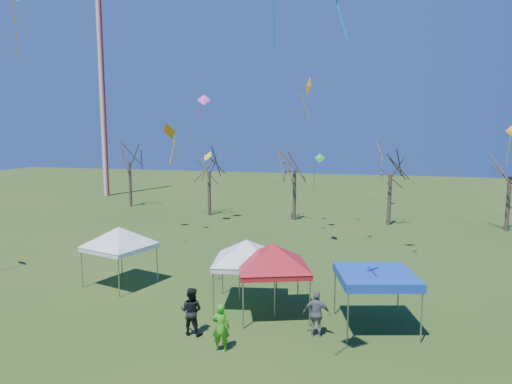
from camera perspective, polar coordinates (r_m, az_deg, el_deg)
ground at (r=19.15m, az=-0.65°, el=-17.69°), size 140.00×140.00×0.00m
radio_mast at (r=60.36m, az=-18.65°, el=11.40°), size 0.70×0.70×25.00m
tree_0 at (r=50.87m, az=-15.62°, el=5.50°), size 3.83×3.83×8.44m
tree_1 at (r=44.14m, az=-5.92°, el=4.54°), size 3.42×3.42×7.54m
tree_2 at (r=41.69m, az=4.88°, el=5.05°), size 3.71×3.71×8.18m
tree_3 at (r=40.83m, az=16.53°, el=4.41°), size 3.59×3.59×7.91m
tree_4 at (r=42.19m, az=29.31°, el=3.81°), size 3.58×3.58×7.89m
tent_white_west at (r=25.24m, az=-16.78°, el=-4.68°), size 3.97×3.97×3.64m
tent_white_mid at (r=21.40m, az=-1.18°, el=-6.53°), size 4.08×4.08×3.65m
tent_red at (r=20.30m, az=2.12°, el=-7.09°), size 4.02×4.02×3.75m
tent_blue at (r=19.78m, az=14.76°, el=-10.23°), size 3.72×3.72×2.40m
person_grey at (r=19.02m, az=7.61°, el=-14.85°), size 1.11×0.47×1.88m
person_green at (r=17.83m, az=-4.42°, el=-16.50°), size 0.70×0.50×1.82m
person_dark at (r=19.21m, az=-8.09°, el=-14.51°), size 0.97×0.77×1.95m
kite_2 at (r=39.69m, az=-6.54°, el=11.36°), size 1.26×0.96×2.75m
kite_13 at (r=40.00m, az=-6.11°, el=4.45°), size 1.29×1.20×2.63m
kite_19 at (r=39.47m, az=15.25°, el=6.03°), size 0.53×0.76×2.01m
kite_11 at (r=30.22m, az=6.45°, el=12.94°), size 0.92×1.32×2.92m
kite_1 at (r=21.95m, az=-10.73°, el=7.41°), size 0.95×0.72×1.95m
kite_22 at (r=37.27m, az=7.93°, el=4.08°), size 0.96×0.92×2.93m
kite_12 at (r=40.35m, az=29.37°, el=6.56°), size 1.04×0.63×3.08m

